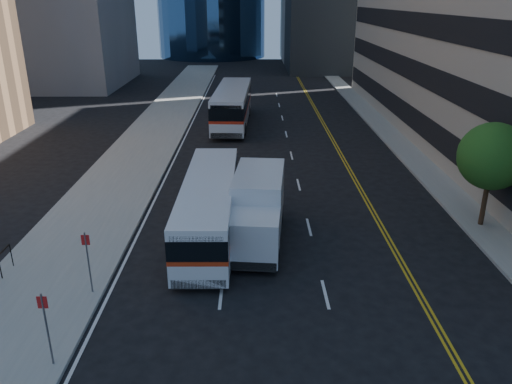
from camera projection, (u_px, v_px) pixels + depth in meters
ground at (319, 326)px, 17.24m from camera, size 160.00×160.00×0.00m
sidewalk_west at (152, 137)px, 40.44m from camera, size 5.00×90.00×0.15m
sidewalk_east at (391, 136)px, 40.54m from camera, size 2.00×90.00×0.15m
street_tree at (493, 156)px, 23.41m from camera, size 3.20×3.20×5.10m
bus_front at (209, 206)px, 23.40m from camera, size 2.34×10.61×2.73m
bus_rear at (233, 105)px, 44.08m from camera, size 3.23×12.57×3.22m
box_truck at (257, 209)px, 22.73m from camera, size 2.78×6.60×3.08m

